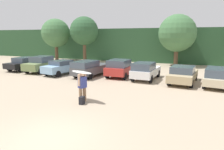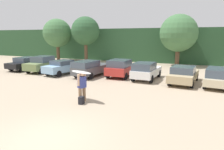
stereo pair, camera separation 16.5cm
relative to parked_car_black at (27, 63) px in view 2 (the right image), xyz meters
name	(u,v)px [view 2 (the right image)]	position (x,y,z in m)	size (l,w,h in m)	color
ground_plane	(48,137)	(13.26, -12.42, -0.78)	(120.00, 120.00, 0.00)	tan
hillside_ridge	(166,44)	(13.26, 17.86, 1.74)	(108.00, 12.00, 5.03)	#284C2D
tree_far_left	(57,33)	(-2.36, 9.01, 3.55)	(4.44, 4.44, 6.57)	brown
tree_center_right	(85,31)	(2.65, 9.20, 3.84)	(4.24, 4.24, 6.76)	brown
tree_center_left	(179,33)	(15.93, 9.96, 3.46)	(4.82, 4.82, 6.67)	brown
parked_car_black	(27,63)	(0.00, 0.00, 0.00)	(2.21, 4.87, 1.48)	black
parked_car_olive_green	(43,64)	(2.70, -0.35, 0.10)	(1.96, 4.41, 1.73)	#6B7F4C
parked_car_sky_blue	(63,67)	(5.66, -0.79, -0.02)	(2.45, 4.60, 1.45)	#84ADD1
parked_car_dark_gray	(91,68)	(8.86, -0.75, 0.05)	(2.24, 4.87, 1.59)	#4C4F54
parked_car_red	(121,68)	(11.66, 0.15, 0.10)	(1.99, 3.97, 1.69)	#B72D28
parked_car_white	(146,70)	(14.23, -0.29, 0.07)	(2.00, 4.30, 1.62)	white
parked_car_tan	(184,74)	(17.46, -0.43, -0.02)	(2.31, 4.84, 1.46)	tan
parked_car_champagne	(218,77)	(20.02, -0.61, 0.00)	(2.32, 4.73, 1.48)	beige
person_adult	(82,85)	(12.20, -8.00, 0.24)	(0.46, 0.67, 1.81)	#8C6B4C
surfboard_white	(81,72)	(12.10, -7.91, 1.01)	(1.78, 1.04, 0.10)	white
backpack_dropped	(81,100)	(12.39, -8.42, -0.55)	(0.24, 0.34, 0.45)	black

